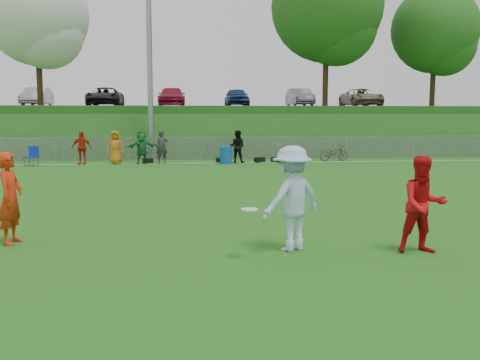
{
  "coord_description": "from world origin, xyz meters",
  "views": [
    {
      "loc": [
        -1.31,
        -9.72,
        2.55
      ],
      "look_at": [
        -0.19,
        0.5,
        1.27
      ],
      "focal_mm": 40.0,
      "sensor_mm": 36.0,
      "label": 1
    }
  ],
  "objects": [
    {
      "name": "fence",
      "position": [
        0.0,
        20.0,
        0.65
      ],
      "size": [
        58.0,
        0.06,
        1.3
      ],
      "color": "gray",
      "rests_on": "ground"
    },
    {
      "name": "ground",
      "position": [
        0.0,
        0.0,
        0.0
      ],
      "size": [
        120.0,
        120.0,
        0.0
      ],
      "primitive_type": "plane",
      "color": "#235C13",
      "rests_on": "ground"
    },
    {
      "name": "camp_chair",
      "position": [
        -8.67,
        17.45,
        0.28
      ],
      "size": [
        0.66,
        0.67,
        0.96
      ],
      "rotation": [
        0.0,
        0.0,
        -0.28
      ],
      "color": "#1025B0",
      "rests_on": "ground"
    },
    {
      "name": "tree_green_far",
      "position": [
        16.16,
        25.92,
        7.96
      ],
      "size": [
        5.88,
        5.88,
        8.19
      ],
      "color": "black",
      "rests_on": "berm"
    },
    {
      "name": "gear_bags",
      "position": [
        1.04,
        18.1,
        0.13
      ],
      "size": [
        7.28,
        0.47,
        0.26
      ],
      "color": "black",
      "rests_on": "ground"
    },
    {
      "name": "parking_lot",
      "position": [
        0.0,
        33.0,
        3.05
      ],
      "size": [
        120.0,
        12.0,
        0.1
      ],
      "primitive_type": "cube",
      "color": "black",
      "rests_on": "berm"
    },
    {
      "name": "light_pole",
      "position": [
        -3.0,
        20.8,
        6.71
      ],
      "size": [
        1.2,
        0.4,
        12.15
      ],
      "color": "gray",
      "rests_on": "ground"
    },
    {
      "name": "frisbee",
      "position": [
        -0.15,
        -0.64,
        0.89
      ],
      "size": [
        0.29,
        0.29,
        0.03
      ],
      "color": "silver",
      "rests_on": "ground"
    },
    {
      "name": "player_red_left",
      "position": [
        -4.65,
        1.03,
        0.9
      ],
      "size": [
        0.51,
        0.71,
        1.81
      ],
      "primitive_type": "imported",
      "rotation": [
        0.0,
        0.0,
        1.46
      ],
      "color": "red",
      "rests_on": "ground"
    },
    {
      "name": "bicycle",
      "position": [
        6.89,
        18.41,
        0.45
      ],
      "size": [
        1.82,
        1.07,
        0.9
      ],
      "primitive_type": "imported",
      "rotation": [
        0.0,
        0.0,
        1.86
      ],
      "color": "#323335",
      "rests_on": "ground"
    },
    {
      "name": "spectator_row",
      "position": [
        -2.91,
        18.0,
        0.85
      ],
      "size": [
        8.95,
        0.98,
        1.69
      ],
      "color": "red",
      "rests_on": "ground"
    },
    {
      "name": "car_row",
      "position": [
        -1.17,
        32.0,
        3.82
      ],
      "size": [
        32.04,
        5.18,
        1.44
      ],
      "color": "white",
      "rests_on": "parking_lot"
    },
    {
      "name": "player_blue",
      "position": [
        0.72,
        -0.07,
        0.98
      ],
      "size": [
        1.46,
        1.25,
        1.96
      ],
      "primitive_type": "imported",
      "rotation": [
        0.0,
        0.0,
        3.65
      ],
      "color": "#AEC8F1",
      "rests_on": "ground"
    },
    {
      "name": "tree_green_near",
      "position": [
        8.16,
        24.42,
        9.03
      ],
      "size": [
        7.14,
        7.14,
        9.95
      ],
      "color": "black",
      "rests_on": "berm"
    },
    {
      "name": "recycling_bin",
      "position": [
        0.94,
        17.39,
        0.45
      ],
      "size": [
        0.62,
        0.62,
        0.9
      ],
      "primitive_type": "cylinder",
      "rotation": [
        0.0,
        0.0,
        0.05
      ],
      "color": "#0E4EA1",
      "rests_on": "ground"
    },
    {
      "name": "berm",
      "position": [
        0.0,
        31.0,
        1.5
      ],
      "size": [
        120.0,
        18.0,
        3.0
      ],
      "primitive_type": "cube",
      "color": "#1A5117",
      "rests_on": "ground"
    },
    {
      "name": "sideline_far",
      "position": [
        0.0,
        18.0,
        0.01
      ],
      "size": [
        60.0,
        0.1,
        0.01
      ],
      "primitive_type": "cube",
      "color": "white",
      "rests_on": "ground"
    },
    {
      "name": "player_red_center",
      "position": [
        3.07,
        -0.52,
        0.9
      ],
      "size": [
        0.9,
        0.72,
        1.79
      ],
      "primitive_type": "imported",
      "rotation": [
        0.0,
        0.0,
        -0.05
      ],
      "color": "red",
      "rests_on": "ground"
    },
    {
      "name": "tree_white_flowering",
      "position": [
        -9.84,
        24.92,
        8.32
      ],
      "size": [
        6.3,
        6.3,
        8.78
      ],
      "color": "black",
      "rests_on": "berm"
    }
  ]
}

